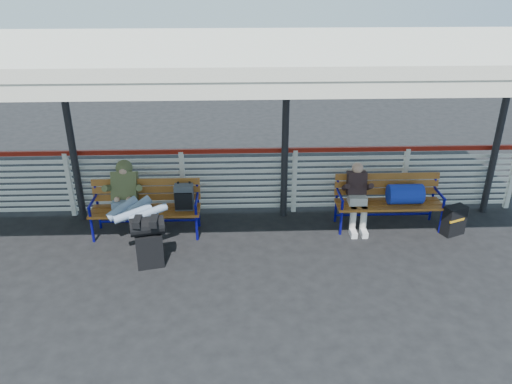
{
  "coord_description": "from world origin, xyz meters",
  "views": [
    {
      "loc": [
        0.99,
        -6.31,
        4.17
      ],
      "look_at": [
        1.27,
        1.0,
        0.81
      ],
      "focal_mm": 35.0,
      "sensor_mm": 36.0,
      "label": 1
    }
  ],
  "objects_px": {
    "bench_left": "(156,201)",
    "companion_person": "(357,196)",
    "traveler_man": "(132,204)",
    "luggage_stack": "(149,240)",
    "suitcase_side": "(454,220)",
    "bench_right": "(396,195)"
  },
  "relations": [
    {
      "from": "companion_person",
      "to": "luggage_stack",
      "type": "bearing_deg",
      "value": -162.11
    },
    {
      "from": "bench_left",
      "to": "companion_person",
      "type": "height_order",
      "value": "companion_person"
    },
    {
      "from": "bench_right",
      "to": "luggage_stack",
      "type": "bearing_deg",
      "value": -164.85
    },
    {
      "from": "bench_left",
      "to": "companion_person",
      "type": "xyz_separation_m",
      "value": [
        3.38,
        0.05,
        0.01
      ]
    },
    {
      "from": "bench_left",
      "to": "suitcase_side",
      "type": "relative_size",
      "value": 3.53
    },
    {
      "from": "bench_left",
      "to": "luggage_stack",
      "type": "bearing_deg",
      "value": -88.57
    },
    {
      "from": "luggage_stack",
      "to": "bench_left",
      "type": "xyz_separation_m",
      "value": [
        -0.03,
        1.04,
        0.14
      ]
    },
    {
      "from": "bench_left",
      "to": "companion_person",
      "type": "bearing_deg",
      "value": 0.79
    },
    {
      "from": "bench_left",
      "to": "traveler_man",
      "type": "relative_size",
      "value": 1.1
    },
    {
      "from": "companion_person",
      "to": "bench_right",
      "type": "bearing_deg",
      "value": 0.68
    },
    {
      "from": "bench_left",
      "to": "bench_right",
      "type": "bearing_deg",
      "value": 0.77
    },
    {
      "from": "luggage_stack",
      "to": "bench_left",
      "type": "relative_size",
      "value": 0.45
    },
    {
      "from": "bench_right",
      "to": "companion_person",
      "type": "distance_m",
      "value": 0.67
    },
    {
      "from": "luggage_stack",
      "to": "bench_right",
      "type": "xyz_separation_m",
      "value": [
        4.03,
        1.09,
        0.15
      ]
    },
    {
      "from": "traveler_man",
      "to": "companion_person",
      "type": "relative_size",
      "value": 1.43
    },
    {
      "from": "bench_left",
      "to": "suitcase_side",
      "type": "bearing_deg",
      "value": -2.89
    },
    {
      "from": "bench_right",
      "to": "suitcase_side",
      "type": "relative_size",
      "value": 3.53
    },
    {
      "from": "traveler_man",
      "to": "suitcase_side",
      "type": "relative_size",
      "value": 3.2
    },
    {
      "from": "luggage_stack",
      "to": "suitcase_side",
      "type": "bearing_deg",
      "value": -3.69
    },
    {
      "from": "luggage_stack",
      "to": "bench_left",
      "type": "distance_m",
      "value": 1.05
    },
    {
      "from": "bench_left",
      "to": "traveler_man",
      "type": "height_order",
      "value": "traveler_man"
    },
    {
      "from": "bench_right",
      "to": "traveler_man",
      "type": "relative_size",
      "value": 1.1
    }
  ]
}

